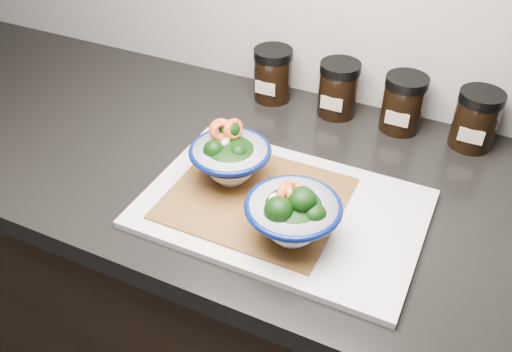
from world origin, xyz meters
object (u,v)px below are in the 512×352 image
at_px(cutting_board, 282,208).
at_px(spice_jar_c, 403,103).
at_px(spice_jar_d, 476,119).
at_px(bowl_left, 230,158).
at_px(spice_jar_b, 338,89).
at_px(bowl_right, 293,215).
at_px(spice_jar_a, 273,74).

bearing_deg(cutting_board, spice_jar_c, 71.26).
bearing_deg(spice_jar_d, bowl_left, -139.25).
bearing_deg(spice_jar_b, spice_jar_c, 0.00).
height_order(bowl_left, bowl_right, bowl_left).
height_order(bowl_left, spice_jar_a, bowl_left).
bearing_deg(bowl_left, spice_jar_d, 40.75).
distance_m(cutting_board, spice_jar_c, 0.35).
bearing_deg(bowl_left, spice_jar_b, 74.09).
bearing_deg(spice_jar_c, spice_jar_d, 0.00).
relative_size(cutting_board, bowl_right, 3.12).
distance_m(bowl_right, spice_jar_a, 0.45).
distance_m(spice_jar_a, spice_jar_c, 0.28).
bearing_deg(spice_jar_d, bowl_right, -117.45).
bearing_deg(bowl_right, spice_jar_c, 80.13).
relative_size(spice_jar_b, spice_jar_d, 1.00).
relative_size(spice_jar_a, spice_jar_d, 1.00).
distance_m(cutting_board, bowl_left, 0.12).
bearing_deg(spice_jar_b, spice_jar_a, 180.00).
bearing_deg(spice_jar_a, spice_jar_c, 0.00).
bearing_deg(cutting_board, bowl_right, -55.65).
xyz_separation_m(spice_jar_a, spice_jar_c, (0.28, 0.00, 0.00)).
height_order(bowl_right, spice_jar_c, bowl_right).
bearing_deg(spice_jar_a, bowl_right, -62.07).
bearing_deg(spice_jar_d, spice_jar_c, 180.00).
relative_size(bowl_left, bowl_right, 0.96).
relative_size(bowl_left, spice_jar_b, 1.23).
xyz_separation_m(spice_jar_b, spice_jar_c, (0.13, 0.00, 0.00)).
bearing_deg(spice_jar_b, spice_jar_d, 0.00).
height_order(spice_jar_b, spice_jar_d, same).
bearing_deg(spice_jar_a, cutting_board, -63.40).
relative_size(bowl_right, spice_jar_a, 1.28).
relative_size(bowl_right, spice_jar_d, 1.28).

